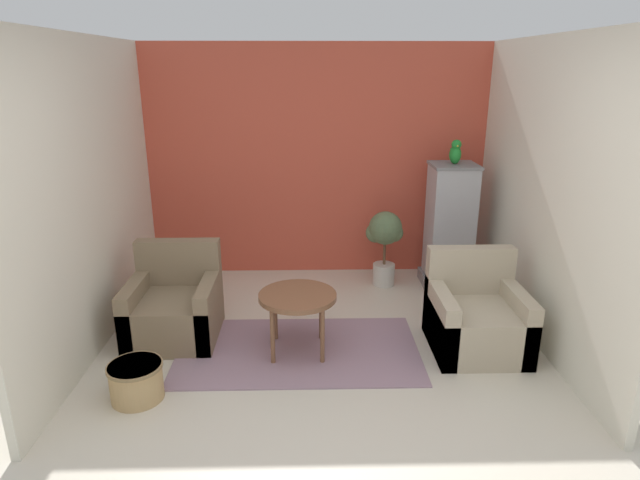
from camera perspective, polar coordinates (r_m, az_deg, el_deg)
ground_plane at (r=3.48m, az=0.67°, el=-22.09°), size 20.00×20.00×0.00m
wall_back_accent at (r=5.89m, az=-0.38°, el=8.27°), size 3.77×0.06×2.49m
wall_left at (r=4.67m, az=-23.43°, el=4.18°), size 0.06×3.11×2.49m
wall_right at (r=4.75m, az=23.02°, el=4.45°), size 0.06×3.11×2.49m
area_rug at (r=4.52m, az=-2.33°, el=-11.66°), size 1.98×1.12×0.01m
coffee_table at (r=4.31m, az=-2.41°, el=-6.43°), size 0.63×0.63×0.51m
armchair_left at (r=4.80m, az=-15.24°, el=-7.05°), size 0.73×0.75×0.79m
armchair_right at (r=4.64m, az=16.31°, el=-8.05°), size 0.73×0.75×0.79m
birdcage at (r=5.72m, az=13.64°, el=1.25°), size 0.50×0.50×1.31m
parrot at (r=5.55m, az=14.23°, el=9.03°), size 0.12×0.21×0.25m
potted_plant at (r=5.66m, az=6.91°, el=0.28°), size 0.39×0.35×0.81m
wicker_basket at (r=4.09m, az=-19.01°, el=-13.95°), size 0.38×0.38×0.27m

